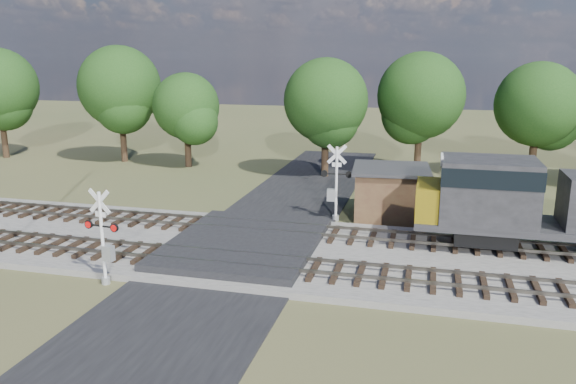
# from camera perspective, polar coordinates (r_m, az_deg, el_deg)

# --- Properties ---
(ground) EXTENTS (160.00, 160.00, 0.00)m
(ground) POSITION_cam_1_polar(r_m,az_deg,el_deg) (27.47, -4.72, -6.31)
(ground) COLOR #424D29
(ground) RESTS_ON ground
(ballast_bed) EXTENTS (140.00, 10.00, 0.30)m
(ballast_bed) POSITION_cam_1_polar(r_m,az_deg,el_deg) (26.56, 16.69, -7.24)
(ballast_bed) COLOR gray
(ballast_bed) RESTS_ON ground
(road) EXTENTS (7.00, 60.00, 0.08)m
(road) POSITION_cam_1_polar(r_m,az_deg,el_deg) (27.46, -4.72, -6.24)
(road) COLOR black
(road) RESTS_ON ground
(crossing_panel) EXTENTS (7.00, 9.00, 0.62)m
(crossing_panel) POSITION_cam_1_polar(r_m,az_deg,el_deg) (27.81, -4.40, -5.36)
(crossing_panel) COLOR #262628
(crossing_panel) RESTS_ON ground
(track_near) EXTENTS (140.00, 2.60, 0.33)m
(track_near) POSITION_cam_1_polar(r_m,az_deg,el_deg) (24.70, 0.67, -7.59)
(track_near) COLOR black
(track_near) RESTS_ON ballast_bed
(track_far) EXTENTS (140.00, 2.60, 0.33)m
(track_far) POSITION_cam_1_polar(r_m,az_deg,el_deg) (29.30, 2.98, -4.14)
(track_far) COLOR black
(track_far) RESTS_ON ballast_bed
(crossing_signal_near) EXTENTS (1.66, 0.39, 4.13)m
(crossing_signal_near) POSITION_cam_1_polar(r_m,az_deg,el_deg) (24.57, -18.13, -5.19)
(crossing_signal_near) COLOR silver
(crossing_signal_near) RESTS_ON ground
(crossing_signal_far) EXTENTS (1.81, 0.39, 4.49)m
(crossing_signal_far) POSITION_cam_1_polar(r_m,az_deg,el_deg) (32.44, 4.76, 0.27)
(crossing_signal_far) COLOR silver
(crossing_signal_far) RESTS_ON ground
(equipment_shed) EXTENTS (4.79, 4.79, 3.02)m
(equipment_shed) POSITION_cam_1_polar(r_m,az_deg,el_deg) (33.70, 10.37, 0.01)
(equipment_shed) COLOR #4B2E20
(equipment_shed) RESTS_ON ground
(treeline) EXTENTS (81.91, 10.67, 10.28)m
(treeline) POSITION_cam_1_polar(r_m,az_deg,el_deg) (44.98, 12.68, 9.40)
(treeline) COLOR black
(treeline) RESTS_ON ground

